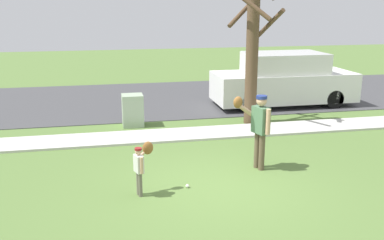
# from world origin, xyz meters

# --- Properties ---
(ground_plane) EXTENTS (48.00, 48.00, 0.00)m
(ground_plane) POSITION_xyz_m (0.00, 3.50, 0.00)
(ground_plane) COLOR #567538
(sidewalk_strip) EXTENTS (36.00, 1.20, 0.06)m
(sidewalk_strip) POSITION_xyz_m (0.00, 3.60, 0.03)
(sidewalk_strip) COLOR beige
(sidewalk_strip) RESTS_ON ground
(road_surface) EXTENTS (36.00, 6.80, 0.02)m
(road_surface) POSITION_xyz_m (0.00, 8.60, 0.01)
(road_surface) COLOR #424244
(road_surface) RESTS_ON ground
(person_adult) EXTENTS (0.79, 0.57, 1.67)m
(person_adult) POSITION_xyz_m (1.05, 0.77, 1.04)
(person_adult) COLOR brown
(person_adult) RESTS_ON ground
(person_child) EXTENTS (0.42, 0.48, 1.01)m
(person_child) POSITION_xyz_m (-1.59, -0.05, 0.67)
(person_child) COLOR #6B6656
(person_child) RESTS_ON ground
(baseball) EXTENTS (0.07, 0.07, 0.07)m
(baseball) POSITION_xyz_m (-0.68, 0.06, 0.04)
(baseball) COLOR white
(baseball) RESTS_ON ground
(utility_cabinet) EXTENTS (0.62, 0.59, 0.96)m
(utility_cabinet) POSITION_xyz_m (-1.40, 4.89, 0.48)
(utility_cabinet) COLOR #9EB293
(utility_cabinet) RESTS_ON ground
(street_tree_near) EXTENTS (1.84, 1.88, 4.52)m
(street_tree_near) POSITION_xyz_m (2.17, 4.49, 2.42)
(street_tree_near) COLOR brown
(street_tree_near) RESTS_ON ground
(parked_van_white) EXTENTS (5.00, 1.95, 1.88)m
(parked_van_white) POSITION_xyz_m (4.12, 6.56, 0.90)
(parked_van_white) COLOR silver
(parked_van_white) RESTS_ON road_surface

